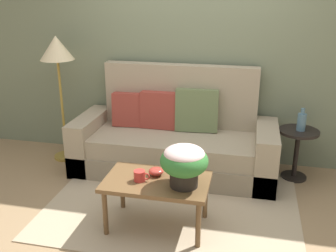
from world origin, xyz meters
The scene contains 11 objects.
ground_plane centered at (0.00, 0.00, 0.00)m, with size 14.00×14.00×0.00m, color #997A56.
wall_back centered at (0.00, 1.29, 1.49)m, with size 6.40×0.12×2.97m, color slate.
area_rug centered at (0.00, 0.08, 0.01)m, with size 2.36×1.74×0.01m, color tan.
couch centered at (-0.15, 0.84, 0.34)m, with size 2.22×0.86×1.16m.
coffee_table centered at (-0.06, -0.31, 0.40)m, with size 0.88×0.54×0.45m.
side_table centered at (1.18, 0.90, 0.39)m, with size 0.42×0.42×0.56m.
floor_lamp centered at (-1.51, 0.86, 1.24)m, with size 0.38×0.38×1.48m.
potted_plant centered at (0.18, -0.36, 0.67)m, with size 0.39×0.39×0.35m.
coffee_mug centered at (-0.19, -0.36, 0.50)m, with size 0.14×0.10×0.09m.
snack_bowl centered at (-0.09, -0.23, 0.49)m, with size 0.13×0.13×0.07m.
table_vase centered at (1.20, 0.90, 0.66)m, with size 0.09×0.09×0.24m.
Camera 1 is at (0.66, -3.10, 1.98)m, focal length 41.12 mm.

